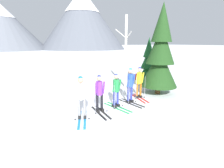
% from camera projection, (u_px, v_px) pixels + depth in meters
% --- Properties ---
extents(ground_plane, '(400.00, 400.00, 0.00)m').
position_uv_depth(ground_plane, '(111.00, 107.00, 7.81)').
color(ground_plane, white).
extents(skier_in_white, '(0.77, 1.66, 1.78)m').
position_uv_depth(skier_in_white, '(81.00, 95.00, 6.43)').
color(skier_in_white, '#1E84D1').
rests_on(skier_in_white, ground).
extents(skier_in_purple, '(0.61, 1.62, 1.70)m').
position_uv_depth(skier_in_purple, '(100.00, 92.00, 7.06)').
color(skier_in_purple, black).
rests_on(skier_in_purple, ground).
extents(skier_in_green, '(0.80, 1.73, 1.64)m').
position_uv_depth(skier_in_green, '(116.00, 90.00, 7.62)').
color(skier_in_green, green).
rests_on(skier_in_green, ground).
extents(skier_in_blue, '(0.72, 1.66, 1.82)m').
position_uv_depth(skier_in_blue, '(130.00, 84.00, 8.16)').
color(skier_in_blue, black).
rests_on(skier_in_blue, ground).
extents(skier_in_yellow, '(0.61, 1.64, 1.76)m').
position_uv_depth(skier_in_yellow, '(139.00, 81.00, 8.93)').
color(skier_in_yellow, red).
rests_on(skier_in_yellow, ground).
extents(pine_tree_near, '(1.41, 1.41, 3.41)m').
position_uv_depth(pine_tree_near, '(148.00, 63.00, 11.78)').
color(pine_tree_near, '#51381E').
rests_on(pine_tree_near, ground).
extents(pine_tree_mid, '(2.14, 2.14, 5.18)m').
position_uv_depth(pine_tree_mid, '(160.00, 54.00, 9.36)').
color(pine_tree_mid, '#51381E').
rests_on(pine_tree_mid, ground).
extents(birch_tree_tall, '(0.54, 1.37, 4.75)m').
position_uv_depth(birch_tree_tall, '(126.00, 52.00, 10.81)').
color(birch_tree_tall, silver).
rests_on(birch_tree_tall, ground).
extents(mountain_ridge_distant, '(69.67, 39.94, 26.98)m').
position_uv_depth(mountain_ridge_distant, '(59.00, 21.00, 72.90)').
color(mountain_ridge_distant, slate).
rests_on(mountain_ridge_distant, ground).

